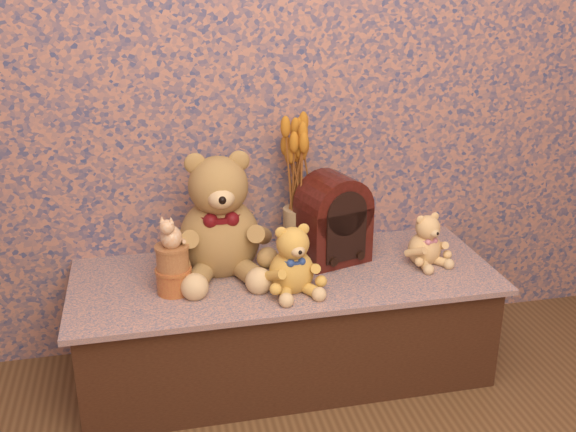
# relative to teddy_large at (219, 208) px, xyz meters

# --- Properties ---
(display_shelf) EXTENTS (1.50, 0.59, 0.40)m
(display_shelf) POSITION_rel_teddy_large_xyz_m (0.22, -0.09, -0.44)
(display_shelf) COLOR #394E74
(display_shelf) RESTS_ON ground
(teddy_large) EXTENTS (0.38, 0.45, 0.48)m
(teddy_large) POSITION_rel_teddy_large_xyz_m (0.00, 0.00, 0.00)
(teddy_large) COLOR olive
(teddy_large) RESTS_ON display_shelf
(teddy_medium) EXTENTS (0.23, 0.27, 0.25)m
(teddy_medium) POSITION_rel_teddy_large_xyz_m (0.22, -0.21, -0.11)
(teddy_medium) COLOR gold
(teddy_medium) RESTS_ON display_shelf
(teddy_small) EXTENTS (0.21, 0.23, 0.21)m
(teddy_small) POSITION_rel_teddy_large_xyz_m (0.74, -0.10, -0.13)
(teddy_small) COLOR tan
(teddy_small) RESTS_ON display_shelf
(cathedral_radio) EXTENTS (0.28, 0.23, 0.33)m
(cathedral_radio) POSITION_rel_teddy_large_xyz_m (0.42, -0.00, -0.07)
(cathedral_radio) COLOR #340F09
(cathedral_radio) RESTS_ON display_shelf
(ceramic_vase) EXTENTS (0.14, 0.14, 0.18)m
(ceramic_vase) POSITION_rel_teddy_large_xyz_m (0.30, 0.07, -0.15)
(ceramic_vase) COLOR tan
(ceramic_vase) RESTS_ON display_shelf
(dried_stalks) EXTENTS (0.23, 0.23, 0.42)m
(dried_stalks) POSITION_rel_teddy_large_xyz_m (0.30, 0.07, 0.16)
(dried_stalks) COLOR #BD701E
(dried_stalks) RESTS_ON ceramic_vase
(biscuit_tin_lower) EXTENTS (0.15, 0.15, 0.08)m
(biscuit_tin_lower) POSITION_rel_teddy_large_xyz_m (-0.17, -0.14, -0.20)
(biscuit_tin_lower) COLOR #C68C3A
(biscuit_tin_lower) RESTS_ON display_shelf
(biscuit_tin_upper) EXTENTS (0.14, 0.14, 0.08)m
(biscuit_tin_upper) POSITION_rel_teddy_large_xyz_m (-0.17, -0.14, -0.11)
(biscuit_tin_upper) COLOR tan
(biscuit_tin_upper) RESTS_ON biscuit_tin_lower
(cat_figurine) EXTENTS (0.12, 0.12, 0.12)m
(cat_figurine) POSITION_rel_teddy_large_xyz_m (-0.17, -0.14, -0.01)
(cat_figurine) COLOR silver
(cat_figurine) RESTS_ON biscuit_tin_upper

